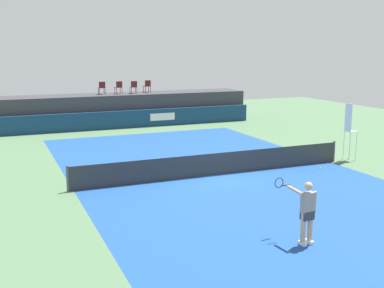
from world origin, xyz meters
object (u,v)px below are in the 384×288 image
net_post_near (68,179)px  tennis_player (306,211)px  umpire_chair (349,128)px  net_post_far (334,151)px  spectator_chair_center (134,87)px  spectator_chair_far_left (102,87)px  tennis_ball (320,168)px  spectator_chair_left (119,87)px  spectator_chair_right (147,86)px

net_post_near → tennis_player: (5.25, -7.54, 0.46)m
umpire_chair → net_post_far: size_ratio=2.76×
umpire_chair → spectator_chair_center: bearing=112.7°
spectator_chair_far_left → net_post_far: size_ratio=0.89×
net_post_far → tennis_ball: 1.68m
spectator_chair_far_left → tennis_player: bearing=-88.6°
spectator_chair_far_left → net_post_near: size_ratio=0.89×
spectator_chair_left → umpire_chair: 16.90m
tennis_player → tennis_ball: tennis_player is taller
spectator_chair_right → tennis_ball: bearing=-79.9°
spectator_chair_far_left → spectator_chair_left: size_ratio=1.00×
tennis_player → spectator_chair_center: bearing=85.7°
spectator_chair_center → tennis_player: 22.71m
spectator_chair_far_left → spectator_chair_right: 3.39m
spectator_chair_far_left → tennis_player: (0.55, -22.80, -1.73)m
spectator_chair_right → net_post_near: (-8.09, -15.50, -2.19)m
spectator_chair_right → net_post_near: 17.62m
net_post_near → spectator_chair_left: bearing=68.8°
spectator_chair_far_left → umpire_chair: bearing=-60.8°
umpire_chair → net_post_near: (-13.23, 0.00, -1.09)m
net_post_far → spectator_chair_center: bearing=110.0°
spectator_chair_left → tennis_player: bearing=-91.6°
tennis_ball → spectator_chair_center: bearing=104.4°
net_post_far → tennis_ball: bearing=-149.7°
spectator_chair_center → net_post_far: spectator_chair_center is taller
umpire_chair → net_post_near: umpire_chair is taller
spectator_chair_left → tennis_ball: spectator_chair_left is taller
net_post_far → umpire_chair: bearing=-0.3°
net_post_near → net_post_far: bearing=0.0°
umpire_chair → spectator_chair_far_left: bearing=119.2°
net_post_near → tennis_ball: (11.00, -0.82, -0.46)m
spectator_chair_center → umpire_chair: (6.31, -15.05, -1.11)m
spectator_chair_right → tennis_player: spectator_chair_right is taller
spectator_chair_left → spectator_chair_center: size_ratio=1.00×
umpire_chair → net_post_near: 13.28m
spectator_chair_far_left → tennis_ball: bearing=-68.6°
spectator_chair_far_left → spectator_chair_center: size_ratio=1.00×
spectator_chair_left → tennis_ball: 16.99m
umpire_chair → spectator_chair_right: bearing=108.4°
spectator_chair_left → umpire_chair: (7.36, -15.17, -1.11)m
umpire_chair → net_post_near: size_ratio=2.76×
net_post_far → spectator_chair_left: bearing=113.3°
spectator_chair_left → tennis_player: spectator_chair_left is taller
spectator_chair_left → spectator_chair_center: bearing=-6.8°
spectator_chair_right → umpire_chair: size_ratio=0.32×
net_post_near → tennis_player: size_ratio=0.56×
spectator_chair_left → net_post_far: spectator_chair_left is taller
spectator_chair_right → net_post_near: bearing=-117.6°
spectator_chair_left → umpire_chair: spectator_chair_left is taller
net_post_far → tennis_player: tennis_player is taller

